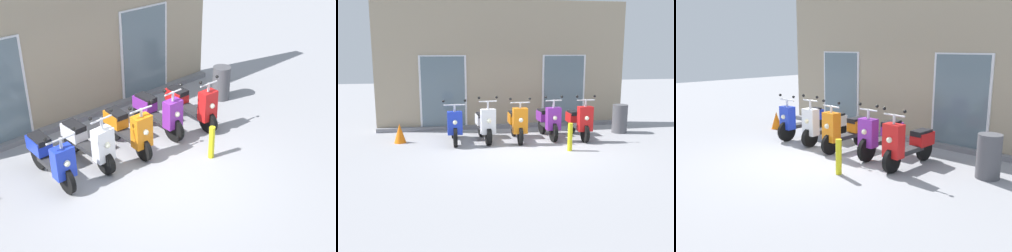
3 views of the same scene
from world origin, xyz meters
TOP-DOWN VIEW (x-y plane):
  - ground_plane at (0.00, 0.00)m, footprint 40.00×40.00m
  - storefront_facade at (0.00, 3.17)m, footprint 7.94×0.50m
  - scooter_blue at (-1.73, 1.23)m, footprint 0.62×1.58m
  - scooter_white at (-0.89, 1.29)m, footprint 0.54×1.59m
  - scooter_orange at (-0.01, 1.14)m, footprint 0.58×1.54m
  - scooter_purple at (0.92, 1.31)m, footprint 0.52×1.59m
  - scooter_red at (1.77, 1.12)m, footprint 0.55×1.66m
  - trash_bin at (3.25, 1.59)m, footprint 0.45×0.45m
  - curb_bollard at (1.05, -0.18)m, footprint 0.12×0.12m
  - traffic_cone at (-3.17, 1.47)m, footprint 0.32×0.32m

SIDE VIEW (x-z plane):
  - ground_plane at x=0.00m, z-range 0.00..0.00m
  - traffic_cone at x=-3.17m, z-range 0.00..0.52m
  - curb_bollard at x=1.05m, z-range 0.00..0.70m
  - trash_bin at x=3.25m, z-range 0.00..0.85m
  - scooter_white at x=-0.89m, z-range -0.17..1.12m
  - scooter_red at x=1.77m, z-range -0.15..1.13m
  - scooter_purple at x=0.92m, z-range -0.13..1.13m
  - scooter_blue at x=-1.73m, z-range -0.11..1.12m
  - scooter_orange at x=-0.01m, z-range -0.12..1.14m
  - storefront_facade at x=0.00m, z-range -0.07..3.90m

